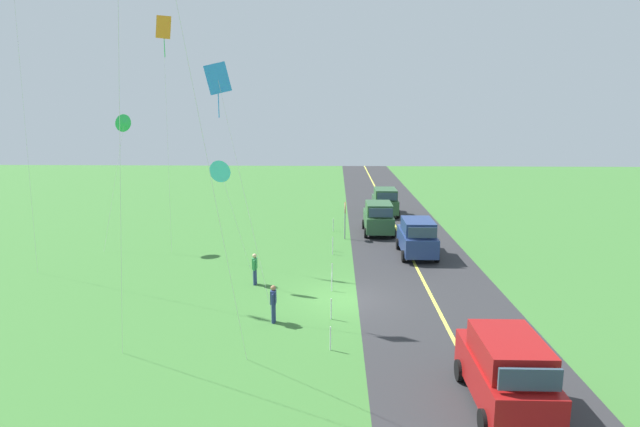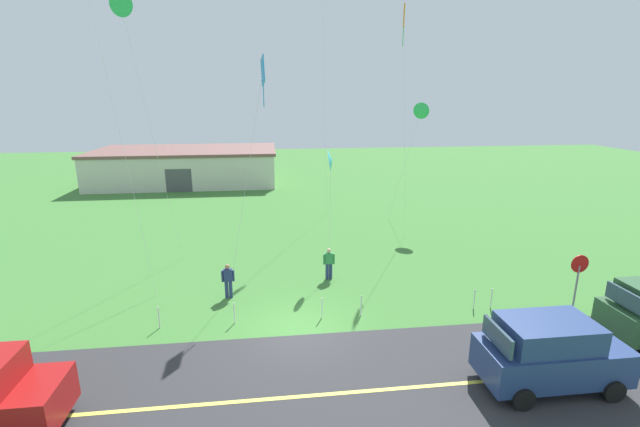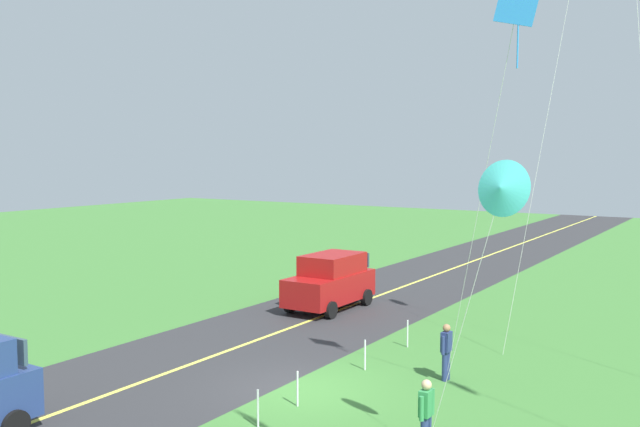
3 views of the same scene
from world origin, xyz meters
TOP-DOWN VIEW (x-y plane):
  - ground_plane at (0.00, 0.00)m, footprint 120.00×120.00m
  - asphalt_road at (0.00, -4.00)m, footprint 120.00×7.00m
  - road_centre_stripe at (0.00, -4.00)m, footprint 120.00×0.16m
  - car_suv_foreground at (7.55, -4.37)m, footprint 4.40×2.12m
  - stop_sign at (11.61, -0.10)m, footprint 0.76×0.08m
  - person_adult_near at (-2.82, 3.06)m, footprint 0.58×0.22m
  - person_adult_companion at (1.94, 4.56)m, footprint 0.58×0.22m
  - kite_red_low at (-1.01, 5.40)m, footprint 1.94×2.95m
  - kite_blue_mid at (2.24, 6.18)m, footprint 0.56×2.19m
  - kite_yellow_high at (6.90, 10.10)m, footprint 1.10×1.07m
  - kite_green_far at (-7.19, 6.82)m, footprint 1.95×1.89m
  - kite_cyan_top at (9.49, 13.74)m, footprint 2.17×1.62m
  - warehouse_distant at (-9.24, 31.32)m, footprint 18.36×10.20m
  - fence_post_0 at (-5.31, 0.70)m, footprint 0.05×0.05m
  - fence_post_1 at (-2.42, 0.70)m, footprint 0.05×0.05m
  - fence_post_2 at (1.10, 0.70)m, footprint 0.05×0.05m
  - fence_post_3 at (2.73, 0.70)m, footprint 0.05×0.05m
  - fence_post_4 at (8.41, 0.70)m, footprint 0.05×0.05m
  - fence_post_5 at (7.64, 0.70)m, footprint 0.05×0.05m
  - fence_post_6 at (13.97, 0.70)m, footprint 0.05×0.05m

SIDE VIEW (x-z plane):
  - ground_plane at x=0.00m, z-range -0.10..0.00m
  - asphalt_road at x=0.00m, z-range 0.00..0.00m
  - road_centre_stripe at x=0.00m, z-range 0.00..0.01m
  - fence_post_0 at x=-5.31m, z-range 0.00..0.90m
  - fence_post_1 at x=-2.42m, z-range 0.00..0.90m
  - fence_post_2 at x=1.10m, z-range 0.00..0.90m
  - fence_post_3 at x=2.73m, z-range 0.00..0.90m
  - fence_post_4 at x=8.41m, z-range 0.00..0.90m
  - fence_post_5 at x=7.64m, z-range 0.00..0.90m
  - fence_post_6 at x=13.97m, z-range 0.00..0.90m
  - person_adult_near at x=-2.82m, z-range 0.06..1.66m
  - person_adult_companion at x=1.94m, z-range 0.06..1.66m
  - car_suv_foreground at x=7.55m, z-range 0.03..2.27m
  - warehouse_distant at x=-9.24m, z-range 0.00..3.50m
  - stop_sign at x=11.61m, z-range 0.52..3.08m
  - kite_blue_mid at x=2.24m, z-range 2.55..8.80m
  - kite_cyan_top at x=9.49m, z-range 3.61..11.99m
  - kite_red_low at x=-1.01m, z-range 4.40..14.99m
  - kite_green_far at x=-7.19m, z-range 6.04..19.35m
  - kite_yellow_high at x=6.90m, z-range 5.93..19.69m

